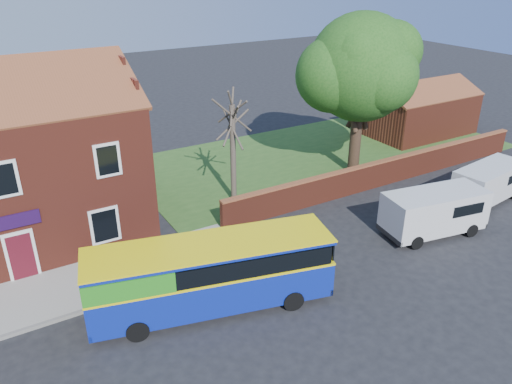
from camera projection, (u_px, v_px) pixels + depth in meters
ground at (260, 324)px, 18.49m from camera, size 120.00×120.00×0.00m
pavement at (34, 300)px, 19.70m from camera, size 18.00×3.50×0.12m
kerb at (41, 325)px, 18.33m from camera, size 18.00×0.15×0.14m
grass_strip at (323, 153)px, 34.62m from camera, size 26.00×12.00×0.04m
boundary_wall at (386, 172)px, 29.61m from camera, size 22.00×0.38×1.60m
outbuilding at (418, 113)px, 38.11m from camera, size 8.20×5.06×4.17m
bus at (203, 273)px, 18.67m from camera, size 9.48×4.43×2.80m
van_near at (434, 211)px, 24.09m from camera, size 5.30×2.84×2.21m
van_far at (489, 182)px, 27.46m from camera, size 4.86×2.43×2.05m
large_tree at (360, 70)px, 29.16m from camera, size 7.96×6.30×9.71m
bare_tree at (233, 149)px, 26.68m from camera, size 2.24×2.67×5.97m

